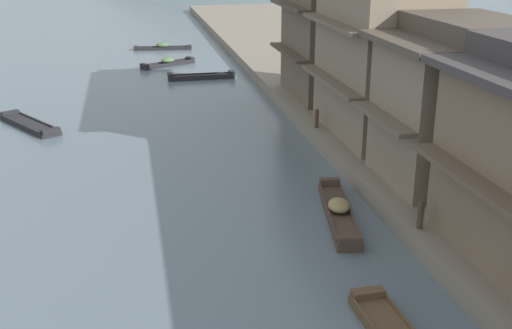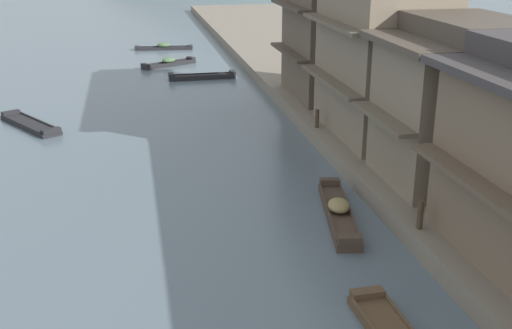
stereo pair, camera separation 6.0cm
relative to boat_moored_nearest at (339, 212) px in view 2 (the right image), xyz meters
The scene contains 11 objects.
riverbank_right 16.62m from the boat_moored_nearest, 51.05° to the left, with size 18.00×110.00×0.70m, color slate.
boat_moored_nearest is the anchor object (origin of this frame).
boat_moored_second 29.99m from the boat_moored_nearest, 97.80° to the left, with size 4.40×3.10×0.67m.
boat_moored_third 37.60m from the boat_moored_nearest, 96.12° to the left, with size 5.17×1.32×0.63m.
boat_moored_far 24.53m from the boat_moored_nearest, 94.84° to the left, with size 4.76×1.05×0.49m.
boat_midriver_upstream 18.90m from the boat_moored_nearest, 131.12° to the left, with size 3.63×4.84×0.42m.
house_waterfront_tall 6.33m from the boat_moored_nearest, 13.06° to the left, with size 6.92×5.48×6.14m.
house_waterfront_narrow 9.95m from the boat_moored_nearest, 60.23° to the left, with size 5.29×8.15×8.74m.
house_waterfront_far 16.74m from the boat_moored_nearest, 73.22° to the left, with size 5.88×7.28×8.74m.
mooring_post_dock_mid 3.37m from the boat_moored_nearest, 56.18° to the right, with size 0.20×0.20×0.97m, color #473828.
mooring_post_dock_far 9.17m from the boat_moored_nearest, 78.62° to the left, with size 0.20×0.20×0.90m, color #473828.
Camera 2 is at (-1.38, -2.70, 9.57)m, focal length 44.40 mm.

